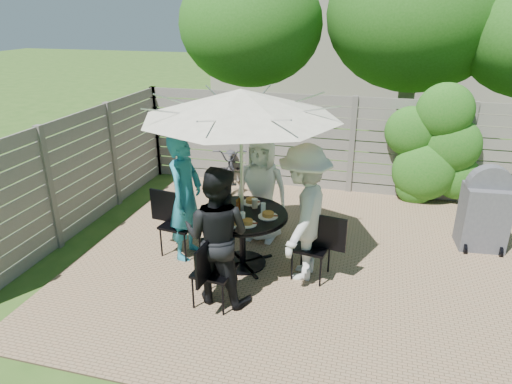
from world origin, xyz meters
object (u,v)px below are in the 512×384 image
(person_front, at_px, (217,236))
(plate_front, at_px, (232,223))
(plate_right, at_px, (268,215))
(glass_left, at_px, (221,209))
(umbrella, at_px, (241,104))
(glass_right, at_px, (263,208))
(person_back, at_px, (262,189))
(chair_back, at_px, (264,220))
(glass_front, at_px, (243,217))
(syrup_jug, at_px, (239,206))
(bbq_grill, at_px, (484,212))
(plate_back, at_px, (251,201))
(chair_right, at_px, (312,259))
(plate_left, at_px, (217,208))
(patio_table, at_px, (242,229))
(person_right, at_px, (304,214))
(bicycle, at_px, (231,166))
(person_left, at_px, (185,198))
(glass_back, at_px, (242,200))
(plate_extra, at_px, (247,223))
(coffee_cup, at_px, (255,204))
(chair_left, at_px, (179,236))
(chair_front, at_px, (214,285))

(person_front, relative_size, plate_front, 6.55)
(plate_right, xyz_separation_m, glass_left, (-0.63, -0.06, 0.05))
(umbrella, distance_m, glass_right, 1.41)
(umbrella, bearing_deg, person_back, 86.04)
(chair_back, xyz_separation_m, glass_front, (0.02, -1.23, 0.61))
(syrup_jug, distance_m, bbq_grill, 3.56)
(bbq_grill, bearing_deg, plate_back, -166.78)
(chair_right, distance_m, plate_left, 1.43)
(patio_table, xyz_separation_m, person_right, (0.83, -0.06, 0.35))
(plate_left, distance_m, syrup_jug, 0.31)
(plate_right, height_order, bicycle, bicycle)
(person_back, distance_m, glass_front, 1.10)
(chair_back, bearing_deg, person_left, -44.06)
(plate_left, relative_size, plate_right, 1.00)
(glass_back, bearing_deg, person_left, -164.26)
(patio_table, bearing_deg, chair_right, -4.05)
(person_back, height_order, person_front, person_front)
(person_left, bearing_deg, person_right, -90.00)
(chair_back, bearing_deg, plate_extra, 4.78)
(bicycle, bearing_deg, person_front, -89.87)
(plate_extra, relative_size, syrup_jug, 1.50)
(plate_back, bearing_deg, person_back, 86.04)
(person_back, distance_m, person_left, 1.18)
(plate_back, distance_m, glass_front, 0.63)
(glass_right, bearing_deg, glass_left, -161.96)
(plate_right, height_order, coffee_cup, coffee_cup)
(person_left, height_order, person_right, person_right)
(umbrella, height_order, bbq_grill, umbrella)
(chair_left, xyz_separation_m, plate_back, (0.99, 0.29, 0.53))
(umbrella, relative_size, chair_back, 3.21)
(umbrella, xyz_separation_m, chair_left, (-0.96, 0.07, -1.96))
(chair_right, height_order, plate_front, chair_right)
(chair_front, height_order, bbq_grill, bbq_grill)
(person_front, height_order, plate_front, person_front)
(plate_right, distance_m, glass_right, 0.15)
(chair_front, bearing_deg, patio_table, 1.23)
(syrup_jug, height_order, bicycle, syrup_jug)
(person_front, relative_size, bicycle, 0.97)
(person_back, relative_size, person_front, 0.96)
(plate_left, relative_size, syrup_jug, 1.62)
(person_right, height_order, plate_front, person_right)
(plate_front, bearing_deg, glass_right, 56.86)
(coffee_cup, bearing_deg, plate_left, -158.40)
(plate_back, bearing_deg, plate_extra, -78.70)
(plate_front, distance_m, glass_back, 0.63)
(chair_back, distance_m, chair_left, 1.36)
(patio_table, xyz_separation_m, plate_left, (-0.36, 0.02, 0.26))
(patio_table, distance_m, plate_extra, 0.44)
(chair_back, relative_size, person_left, 0.46)
(umbrella, relative_size, glass_back, 18.99)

